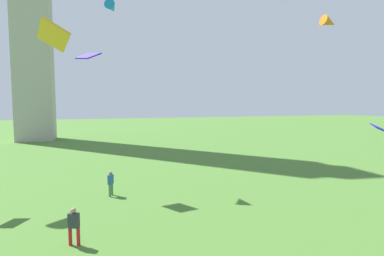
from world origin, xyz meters
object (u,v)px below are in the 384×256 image
Objects in this scene: kite_flying_2 at (88,56)px; kite_flying_5 at (329,22)px; kite_flying_6 at (379,128)px; kite_flying_7 at (112,8)px; person_0 at (111,182)px; person_3 at (74,224)px; kite_flying_4 at (53,36)px.

kite_flying_5 reaches higher than kite_flying_2.
kite_flying_7 is at bearing -12.36° from kite_flying_6.
person_0 and person_3 have the same top height.
person_0 is 1.12× the size of kite_flying_5.
kite_flying_7 is (-17.36, 7.58, 8.66)m from kite_flying_6.
kite_flying_2 reaches higher than person_0.
kite_flying_4 is (-2.46, -4.47, 7.73)m from person_0.
person_3 is 1.12× the size of kite_flying_5.
kite_flying_2 is 4.74m from kite_flying_7.
kite_flying_4 is at bearing 92.92° from kite_flying_7.
kite_flying_6 is (17.95, -3.45, 3.12)m from person_0.
kite_flying_5 is 1.09× the size of kite_flying_6.
kite_flying_4 is at bearing -42.34° from kite_flying_2.
kite_flying_4 reaches higher than person_3.
person_3 is 1.09× the size of kite_flying_7.
kite_flying_4 is 1.23× the size of kite_flying_7.
person_3 is at bearing 99.38° from kite_flying_7.
kite_flying_4 is 20.96m from kite_flying_6.
kite_flying_4 reaches higher than kite_flying_2.
person_3 is at bearing -169.59° from person_0.
kite_flying_5 is at bearing 55.98° from kite_flying_2.
kite_flying_7 is at bearing 111.32° from kite_flying_2.
kite_flying_4 is at bearing 14.09° from kite_flying_6.
kite_flying_7 reaches higher than kite_flying_4.
kite_flying_5 is at bearing -60.52° from person_0.
kite_flying_5 reaches higher than kite_flying_4.
person_3 is at bearing 19.05° from kite_flying_6.
kite_flying_6 is at bearing 78.35° from kite_flying_4.
person_0 is at bearing 104.34° from kite_flying_7.
person_3 is 0.89× the size of kite_flying_4.
person_0 is at bearing 136.62° from kite_flying_4.
kite_flying_2 is 18.70m from kite_flying_5.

